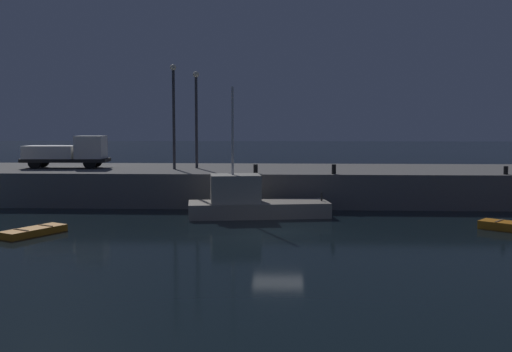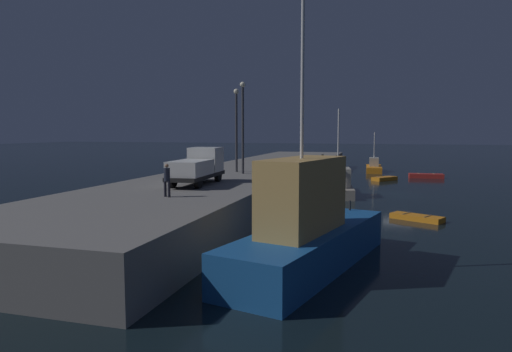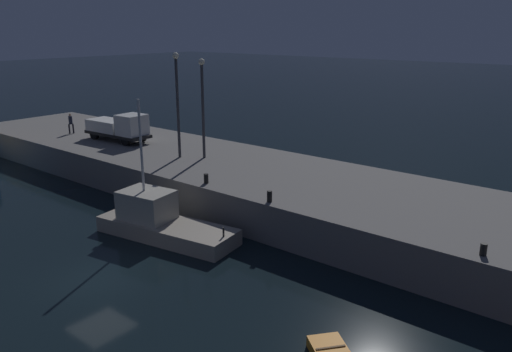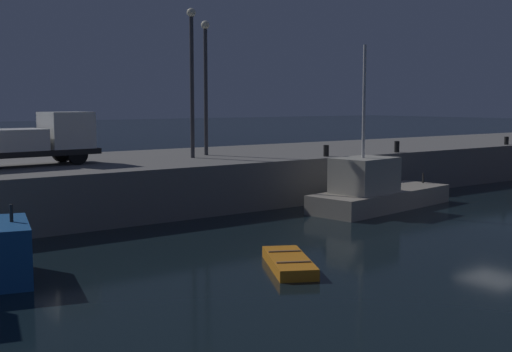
# 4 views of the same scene
# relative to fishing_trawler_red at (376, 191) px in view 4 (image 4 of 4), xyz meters

# --- Properties ---
(ground_plane) EXTENTS (320.00, 320.00, 0.00)m
(ground_plane) POSITION_rel_fishing_trawler_red_xyz_m (1.66, -5.26, -0.87)
(ground_plane) COLOR black
(pier_quay) EXTENTS (63.08, 10.43, 2.25)m
(pier_quay) POSITION_rel_fishing_trawler_red_xyz_m (1.66, 7.99, 0.25)
(pier_quay) COLOR slate
(pier_quay) RESTS_ON ground
(fishing_trawler_red) EXTENTS (8.48, 3.82, 7.57)m
(fishing_trawler_red) POSITION_rel_fishing_trawler_red_xyz_m (0.00, 0.00, 0.00)
(fishing_trawler_red) COLOR gray
(fishing_trawler_red) RESTS_ON ground
(dinghy_red_small) EXTENTS (2.54, 3.40, 0.38)m
(dinghy_red_small) POSITION_rel_fishing_trawler_red_xyz_m (-10.32, -6.20, -0.70)
(dinghy_red_small) COLOR orange
(dinghy_red_small) RESTS_ON ground
(lamp_post_west) EXTENTS (0.44, 0.44, 7.32)m
(lamp_post_west) POSITION_rel_fishing_trawler_red_xyz_m (-5.79, 6.93, 5.69)
(lamp_post_west) COLOR #38383D
(lamp_post_west) RESTS_ON pier_quay
(lamp_post_east) EXTENTS (0.44, 0.44, 6.92)m
(lamp_post_east) POSITION_rel_fishing_trawler_red_xyz_m (-4.36, 7.95, 5.48)
(lamp_post_east) COLOR #38383D
(lamp_post_east) RESTS_ON pier_quay
(utility_truck) EXTENTS (6.18, 2.31, 2.33)m
(utility_truck) POSITION_rel_fishing_trawler_red_xyz_m (-13.54, 7.51, 2.52)
(utility_truck) COLOR black
(utility_truck) RESTS_ON pier_quay
(bollard_west) EXTENTS (0.28, 0.28, 0.58)m
(bollard_west) POSITION_rel_fishing_trawler_red_xyz_m (0.12, 3.58, 1.67)
(bollard_west) COLOR black
(bollard_west) RESTS_ON pier_quay
(bollard_central) EXTENTS (0.28, 0.28, 0.52)m
(bollard_central) POSITION_rel_fishing_trawler_red_xyz_m (15.94, 3.55, 1.63)
(bollard_central) COLOR black
(bollard_central) RESTS_ON pier_quay
(bollard_east) EXTENTS (0.28, 0.28, 0.62)m
(bollard_east) POSITION_rel_fishing_trawler_red_xyz_m (5.11, 3.29, 1.69)
(bollard_east) COLOR black
(bollard_east) RESTS_ON pier_quay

